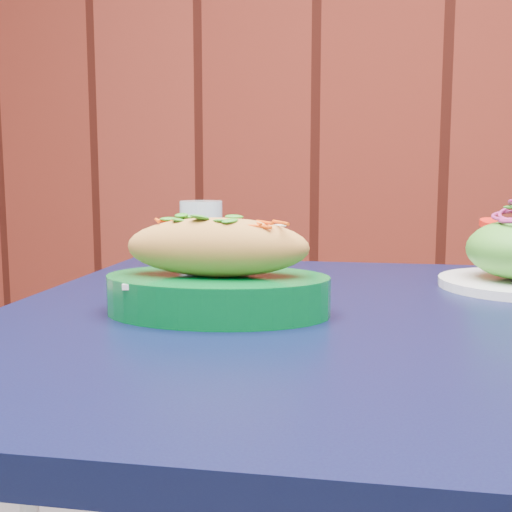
# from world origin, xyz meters

# --- Properties ---
(cafe_table) EXTENTS (0.89, 0.89, 0.75)m
(cafe_table) POSITION_xyz_m (-0.48, 1.65, 0.66)
(cafe_table) COLOR black
(cafe_table) RESTS_ON ground
(banh_mi_basket) EXTENTS (0.27, 0.20, 0.12)m
(banh_mi_basket) POSITION_xyz_m (-0.62, 1.60, 0.79)
(banh_mi_basket) COLOR #015B22
(banh_mi_basket) RESTS_ON cafe_table
(water_glass) EXTENTS (0.07, 0.07, 0.11)m
(water_glass) POSITION_xyz_m (-0.76, 1.90, 0.81)
(water_glass) COLOR silver
(water_glass) RESTS_ON cafe_table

